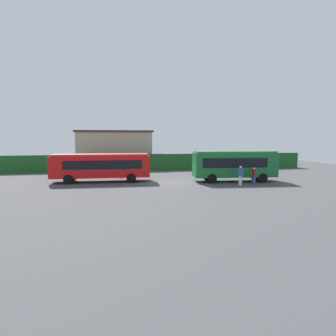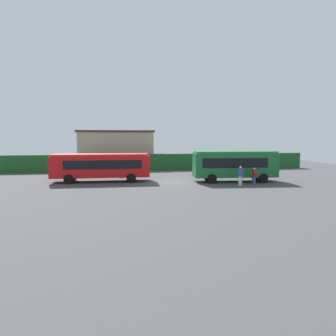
{
  "view_description": "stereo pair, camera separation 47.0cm",
  "coord_description": "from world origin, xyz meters",
  "px_view_note": "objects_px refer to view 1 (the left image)",
  "views": [
    {
      "loc": [
        -5.86,
        -28.89,
        4.62
      ],
      "look_at": [
        -0.6,
        0.45,
        1.47
      ],
      "focal_mm": 30.12,
      "sensor_mm": 36.0,
      "label": 1
    },
    {
      "loc": [
        -5.39,
        -28.97,
        4.62
      ],
      "look_at": [
        -0.6,
        0.45,
        1.47
      ],
      "focal_mm": 30.12,
      "sensor_mm": 36.0,
      "label": 2
    }
  ],
  "objects_px": {
    "person_right": "(254,175)",
    "person_far": "(253,171)",
    "person_center": "(241,175)",
    "bus_red": "(101,166)",
    "person_left": "(117,169)",
    "traffic_cone": "(231,171)",
    "bus_green": "(234,164)"
  },
  "relations": [
    {
      "from": "person_left",
      "to": "person_center",
      "type": "xyz_separation_m",
      "value": [
        11.99,
        -8.48,
        0.08
      ]
    },
    {
      "from": "person_center",
      "to": "person_right",
      "type": "bearing_deg",
      "value": -35.74
    },
    {
      "from": "person_left",
      "to": "person_right",
      "type": "relative_size",
      "value": 1.06
    },
    {
      "from": "bus_red",
      "to": "traffic_cone",
      "type": "xyz_separation_m",
      "value": [
        16.77,
        5.07,
        -1.43
      ]
    },
    {
      "from": "person_right",
      "to": "traffic_cone",
      "type": "height_order",
      "value": "person_right"
    },
    {
      "from": "bus_red",
      "to": "bus_green",
      "type": "distance_m",
      "value": 14.23
    },
    {
      "from": "person_right",
      "to": "traffic_cone",
      "type": "distance_m",
      "value": 9.36
    },
    {
      "from": "bus_red",
      "to": "person_left",
      "type": "distance_m",
      "value": 4.27
    },
    {
      "from": "bus_red",
      "to": "person_right",
      "type": "xyz_separation_m",
      "value": [
        15.34,
        -4.16,
        -0.86
      ]
    },
    {
      "from": "traffic_cone",
      "to": "person_right",
      "type": "bearing_deg",
      "value": -98.8
    },
    {
      "from": "bus_green",
      "to": "person_far",
      "type": "xyz_separation_m",
      "value": [
        3.02,
        1.74,
        -0.97
      ]
    },
    {
      "from": "person_right",
      "to": "traffic_cone",
      "type": "xyz_separation_m",
      "value": [
        1.43,
        9.23,
        -0.57
      ]
    },
    {
      "from": "traffic_cone",
      "to": "bus_red",
      "type": "bearing_deg",
      "value": -163.18
    },
    {
      "from": "traffic_cone",
      "to": "person_center",
      "type": "bearing_deg",
      "value": -107.76
    },
    {
      "from": "person_right",
      "to": "traffic_cone",
      "type": "bearing_deg",
      "value": 86.27
    },
    {
      "from": "person_center",
      "to": "person_left",
      "type": "bearing_deg",
      "value": 93.09
    },
    {
      "from": "bus_green",
      "to": "traffic_cone",
      "type": "height_order",
      "value": "bus_green"
    },
    {
      "from": "bus_green",
      "to": "person_far",
      "type": "bearing_deg",
      "value": 34.82
    },
    {
      "from": "bus_green",
      "to": "person_center",
      "type": "distance_m",
      "value": 2.61
    },
    {
      "from": "bus_green",
      "to": "person_center",
      "type": "height_order",
      "value": "bus_green"
    },
    {
      "from": "person_center",
      "to": "person_far",
      "type": "distance_m",
      "value": 5.39
    },
    {
      "from": "person_left",
      "to": "traffic_cone",
      "type": "distance_m",
      "value": 15.16
    },
    {
      "from": "person_far",
      "to": "traffic_cone",
      "type": "xyz_separation_m",
      "value": [
        -0.31,
        5.53,
        -0.6
      ]
    },
    {
      "from": "traffic_cone",
      "to": "bus_green",
      "type": "bearing_deg",
      "value": -110.44
    },
    {
      "from": "person_far",
      "to": "traffic_cone",
      "type": "distance_m",
      "value": 5.58
    },
    {
      "from": "person_center",
      "to": "traffic_cone",
      "type": "height_order",
      "value": "person_center"
    },
    {
      "from": "bus_red",
      "to": "bus_green",
      "type": "relative_size",
      "value": 1.15
    },
    {
      "from": "bus_green",
      "to": "person_left",
      "type": "height_order",
      "value": "bus_green"
    },
    {
      "from": "person_right",
      "to": "person_far",
      "type": "xyz_separation_m",
      "value": [
        1.74,
        3.69,
        0.03
      ]
    },
    {
      "from": "person_center",
      "to": "traffic_cone",
      "type": "bearing_deg",
      "value": 20.61
    },
    {
      "from": "bus_green",
      "to": "traffic_cone",
      "type": "bearing_deg",
      "value": 74.38
    },
    {
      "from": "person_center",
      "to": "person_right",
      "type": "relative_size",
      "value": 1.13
    }
  ]
}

